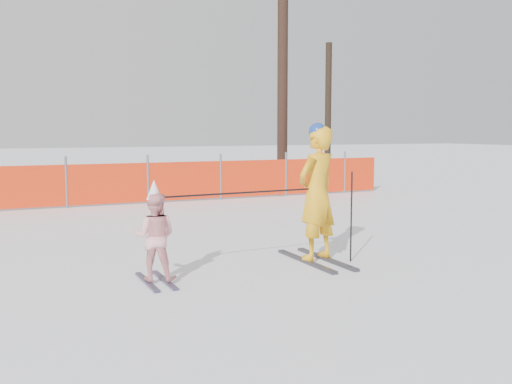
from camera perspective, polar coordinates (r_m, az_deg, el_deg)
ground at (r=7.71m, az=1.59°, el=-7.77°), size 120.00×120.00×0.00m
adult at (r=8.06m, az=6.11°, el=-0.09°), size 0.80×1.52×1.97m
child at (r=7.07m, az=-10.07°, el=-4.34°), size 0.66×0.96×1.27m
ski_poles at (r=7.69m, az=2.92°, el=-1.04°), size 2.71×0.22×1.28m
safety_fence at (r=14.55m, az=-16.51°, el=0.75°), size 17.10×0.06×1.25m
tree_trunks at (r=19.68m, az=4.08°, el=9.30°), size 3.04×1.85×6.22m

